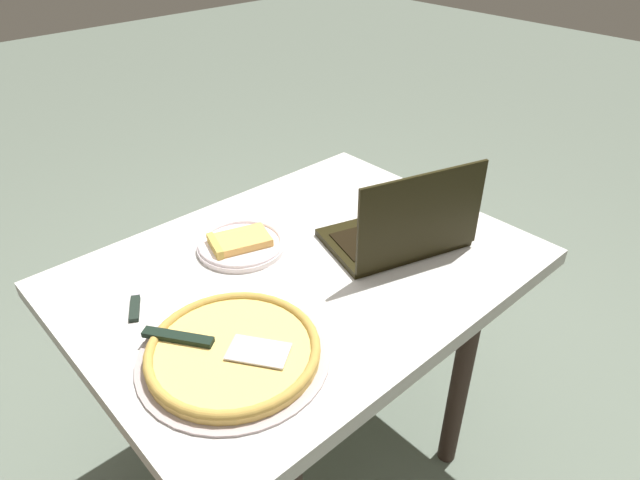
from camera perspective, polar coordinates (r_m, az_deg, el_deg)
name	(u,v)px	position (r m, az deg, el deg)	size (l,w,h in m)	color
ground_plane	(306,450)	(1.89, -1.39, -20.47)	(12.00, 12.00, 0.00)	#5E6A5C
dining_table	(303,292)	(1.43, -1.73, -5.33)	(1.09, 0.81, 0.71)	silver
laptop	(402,230)	(1.43, 8.29, 0.98)	(0.39, 0.32, 0.24)	black
pizza_plate	(241,244)	(1.45, -8.04, -0.37)	(0.23, 0.23, 0.04)	white
pizza_tray	(233,351)	(1.14, -8.79, -11.04)	(0.38, 0.38, 0.04)	#A99999
table_knife	(136,298)	(1.34, -18.15, -5.62)	(0.12, 0.18, 0.01)	silver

